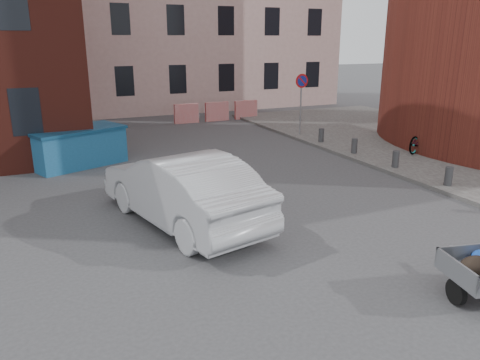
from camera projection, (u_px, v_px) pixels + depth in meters
name	position (u px, v px, depth m)	size (l,w,h in m)	color
ground	(289.00, 239.00, 10.27)	(120.00, 120.00, 0.00)	#38383A
sidewalk	(466.00, 153.00, 17.66)	(9.00, 24.00, 0.12)	#474442
no_parking_sign	(301.00, 92.00, 20.32)	(0.60, 0.09, 2.65)	gray
bollards	(396.00, 159.00, 15.47)	(0.22, 9.02, 0.55)	#3A3A3D
barriers	(217.00, 112.00, 24.87)	(4.70, 0.18, 1.00)	red
dumpster	(77.00, 147.00, 16.07)	(3.47, 2.65, 1.30)	#1F6296
silver_car	(182.00, 189.00, 10.94)	(1.80, 5.17, 1.70)	#B0B2B8
bicycle	(422.00, 138.00, 17.59)	(0.69, 1.98, 1.04)	black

